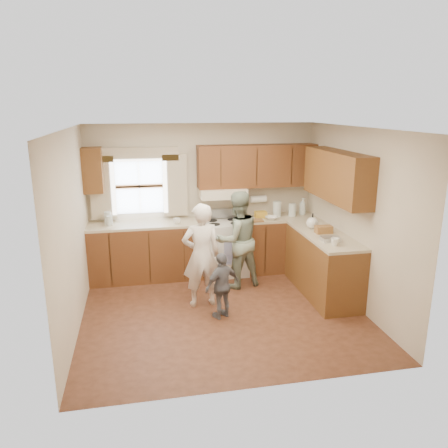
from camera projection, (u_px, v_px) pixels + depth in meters
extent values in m
plane|color=#412314|center=(223.00, 311.00, 6.08)|extent=(3.80, 3.80, 0.00)
plane|color=white|center=(222.00, 128.00, 5.43)|extent=(3.80, 3.80, 0.00)
plane|color=beige|center=(203.00, 198.00, 7.41)|extent=(3.80, 0.00, 3.80)
plane|color=beige|center=(258.00, 273.00, 4.10)|extent=(3.80, 0.00, 3.80)
plane|color=beige|center=(72.00, 233.00, 5.40)|extent=(0.00, 3.50, 3.50)
plane|color=beige|center=(355.00, 218.00, 6.11)|extent=(0.00, 3.50, 3.50)
cube|color=#411F0E|center=(146.00, 252.00, 7.15)|extent=(1.82, 0.60, 0.90)
cube|color=#411F0E|center=(279.00, 244.00, 7.58)|extent=(1.22, 0.60, 0.90)
cube|color=#43220F|center=(322.00, 265.00, 6.57)|extent=(0.60, 1.65, 0.90)
cube|color=#BEB38F|center=(145.00, 224.00, 7.03)|extent=(1.82, 0.60, 0.04)
cube|color=#BEB38F|center=(280.00, 218.00, 7.46)|extent=(1.22, 0.60, 0.04)
cube|color=#BEB38F|center=(324.00, 235.00, 6.45)|extent=(0.60, 1.65, 0.04)
cube|color=#411F0E|center=(257.00, 166.00, 7.28)|extent=(2.00, 0.33, 0.70)
cube|color=#43220F|center=(93.00, 170.00, 6.78)|extent=(0.30, 0.33, 0.70)
cube|color=#43220F|center=(337.00, 176.00, 6.24)|extent=(0.33, 1.65, 0.70)
cube|color=beige|center=(223.00, 193.00, 7.22)|extent=(0.76, 0.45, 0.15)
cube|color=silver|center=(139.00, 186.00, 7.13)|extent=(0.90, 0.03, 0.90)
cube|color=#FFB14B|center=(102.00, 188.00, 6.97)|extent=(0.40, 0.05, 1.02)
cube|color=#FFB14B|center=(175.00, 185.00, 7.19)|extent=(0.40, 0.05, 1.02)
cube|color=#FFB14B|center=(138.00, 154.00, 6.95)|extent=(1.30, 0.05, 0.22)
cylinder|color=white|center=(258.00, 199.00, 7.50)|extent=(0.27, 0.12, 0.12)
imported|color=silver|center=(177.00, 221.00, 6.98)|extent=(0.14, 0.14, 0.09)
imported|color=silver|center=(303.00, 206.00, 7.54)|extent=(0.16, 0.16, 0.29)
imported|color=silver|center=(271.00, 218.00, 7.25)|extent=(0.27, 0.27, 0.05)
imported|color=silver|center=(335.00, 242.00, 5.89)|extent=(0.14, 0.14, 0.11)
cylinder|color=silver|center=(108.00, 218.00, 6.96)|extent=(0.11, 0.11, 0.20)
cylinder|color=silver|center=(109.00, 221.00, 6.90)|extent=(0.10, 0.10, 0.15)
cube|color=olive|center=(255.00, 220.00, 7.16)|extent=(0.25, 0.19, 0.02)
cube|color=gold|center=(261.00, 214.00, 7.37)|extent=(0.20, 0.14, 0.11)
cylinder|color=silver|center=(277.00, 209.00, 7.44)|extent=(0.14, 0.14, 0.26)
cylinder|color=silver|center=(292.00, 210.00, 7.46)|extent=(0.13, 0.13, 0.22)
sphere|color=silver|center=(312.00, 223.00, 6.69)|extent=(0.18, 0.18, 0.18)
cube|color=olive|center=(324.00, 229.00, 6.47)|extent=(0.25, 0.13, 0.11)
cube|color=silver|center=(331.00, 239.00, 6.09)|extent=(0.26, 0.18, 0.06)
cube|color=silver|center=(224.00, 248.00, 7.37)|extent=(0.76, 0.64, 0.90)
cube|color=#B7B7BC|center=(221.00, 213.00, 7.48)|extent=(0.76, 0.10, 0.16)
cylinder|color=#B7B7BC|center=(228.00, 239.00, 7.01)|extent=(0.68, 0.03, 0.03)
cube|color=#4550A2|center=(231.00, 252.00, 7.05)|extent=(0.22, 0.02, 0.42)
cylinder|color=black|center=(212.00, 220.00, 7.34)|extent=(0.18, 0.18, 0.01)
cylinder|color=black|center=(233.00, 219.00, 7.40)|extent=(0.18, 0.18, 0.01)
cylinder|color=black|center=(214.00, 224.00, 7.10)|extent=(0.18, 0.18, 0.01)
cylinder|color=black|center=(236.00, 223.00, 7.17)|extent=(0.18, 0.18, 0.01)
imported|color=silver|center=(201.00, 255.00, 6.10)|extent=(0.57, 0.40, 1.49)
imported|color=#2D453A|center=(237.00, 240.00, 6.76)|extent=(0.86, 0.74, 1.52)
imported|color=slate|center=(222.00, 286.00, 5.80)|extent=(0.58, 0.44, 0.91)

